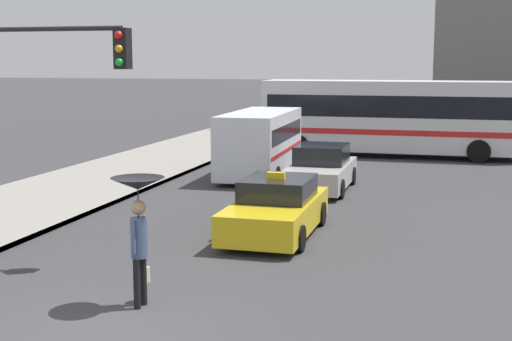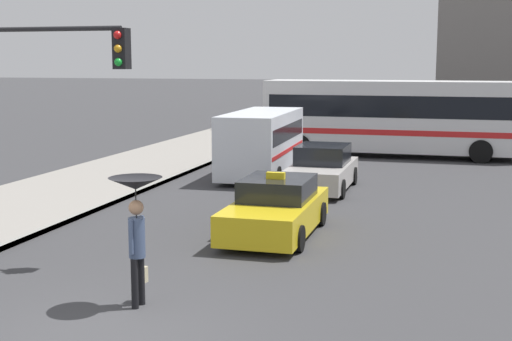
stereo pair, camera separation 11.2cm
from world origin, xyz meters
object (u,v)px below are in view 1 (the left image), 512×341
Objects in this scene: taxi at (276,209)px; ambulance_van at (260,140)px; sedan_red at (321,170)px; pedestrian_with_umbrella at (138,208)px; traffic_light at (33,89)px; city_bus at (392,115)px.

taxi is 9.01m from ambulance_van.
ambulance_van is at bearing -40.28° from sedan_red.
pedestrian_with_umbrella reaches higher than taxi.
ambulance_van is at bearing -72.53° from taxi.
taxi is at bearing 90.50° from sedan_red.
traffic_light is (-1.66, -11.89, 2.28)m from ambulance_van.
traffic_light is (-5.82, -18.70, 1.75)m from city_bus.
pedestrian_with_umbrella is (-2.49, -20.95, -0.11)m from city_bus.
taxi is at bearing 105.65° from ambulance_van.
ambulance_van reaches higher than taxi.
traffic_light reaches higher than city_bus.
taxi is 0.38× the size of city_bus.
city_bus is at bearing 72.71° from traffic_light.
taxi is 5.76m from pedestrian_with_umbrella.
sedan_red is at bearing 137.90° from ambulance_van.
city_bus is at bearing -99.54° from sedan_red.
ambulance_van is 1.14× the size of traffic_light.
traffic_light reaches higher than taxi.
taxi is 1.01× the size of sedan_red.
city_bus is 5.04× the size of pedestrian_with_umbrella.
sedan_red is 10.96m from traffic_light.
sedan_red is 9.26m from city_bus.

